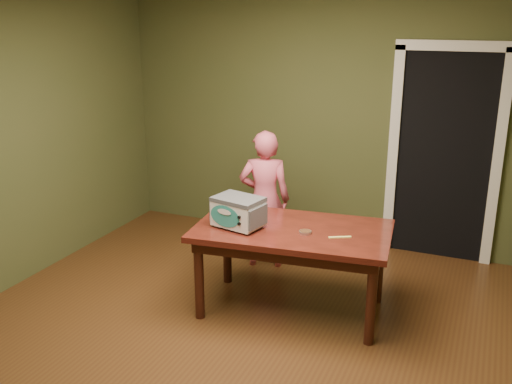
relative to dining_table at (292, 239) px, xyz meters
The scene contains 8 objects.
floor 1.07m from the dining_table, 110.51° to the right, with size 5.00×5.00×0.00m, color #523217.
room_shell 1.35m from the dining_table, 110.51° to the right, with size 4.52×5.02×2.61m.
doorway 2.27m from the dining_table, 63.23° to the left, with size 1.10×0.66×2.25m.
dining_table is the anchor object (origin of this frame).
toy_oven 0.51m from the dining_table, 160.99° to the right, with size 0.46×0.35×0.26m.
baking_pan 0.19m from the dining_table, 28.17° to the right, with size 0.10×0.10×0.02m.
spatula 0.43m from the dining_table, ahead, with size 0.18×0.03×0.01m, color #FCF06D.
child 0.96m from the dining_table, 126.04° to the left, with size 0.50×0.33×1.38m, color #E05C74.
Camera 1 is at (1.74, -3.37, 2.45)m, focal length 40.00 mm.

